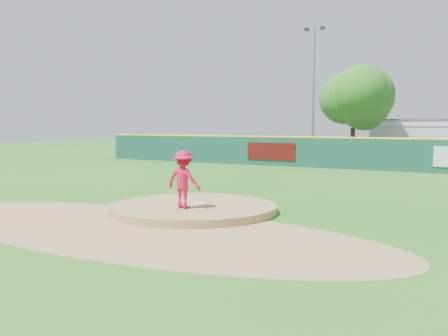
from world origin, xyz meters
The scene contains 12 objects.
ground centered at (0.00, 0.00, 0.00)m, with size 120.00×120.00×0.00m, color #286B19.
pitchers_mound centered at (0.00, 0.00, 0.00)m, with size 5.50×5.50×0.50m, color #9E774C.
pitching_rubber centered at (0.00, 0.30, 0.27)m, with size 0.60×0.15×0.04m, color white.
infield_dirt_arc centered at (0.00, -3.00, 0.01)m, with size 15.40×15.40×0.01m, color #9E774C.
parking_lot centered at (0.00, 27.00, 0.01)m, with size 44.00×16.00×0.02m, color #38383A.
pitcher centered at (0.16, -0.74, 1.15)m, with size 1.17×0.67×1.81m, color red.
van centered at (-0.74, 21.35, 0.72)m, with size 2.33×5.06×1.41m, color silver.
fence_banners centered at (0.50, 17.92, 1.00)m, with size 15.89×0.04×1.20m.
playground_slide centered at (-15.28, 21.82, 0.69)m, with size 0.88×2.49×1.37m.
outfield_fence centered at (0.00, 18.00, 1.09)m, with size 40.00×0.14×2.07m.
deciduous_tree centered at (-2.00, 25.00, 4.55)m, with size 5.60×5.60×7.36m.
light_pole_left centered at (-6.00, 27.00, 6.05)m, with size 1.75×0.25×11.00m.
Camera 1 is at (9.09, -13.38, 2.86)m, focal length 40.00 mm.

